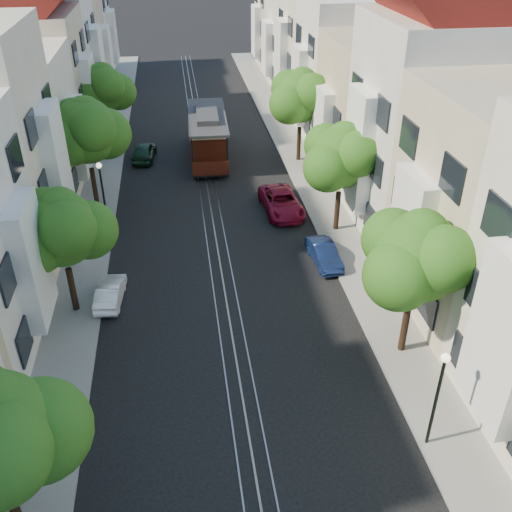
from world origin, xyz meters
name	(u,v)px	position (x,y,z in m)	size (l,w,h in m)	color
ground	(207,182)	(0.00, 28.00, 0.00)	(200.00, 200.00, 0.00)	black
sidewalk_east	(307,176)	(7.25, 28.00, 0.06)	(2.50, 80.00, 0.12)	gray
sidewalk_west	(101,188)	(-7.25, 28.00, 0.06)	(2.50, 80.00, 0.12)	gray
rail_left	(199,183)	(-0.55, 28.00, 0.01)	(0.06, 80.00, 0.02)	gray
rail_slot	(207,182)	(0.00, 28.00, 0.01)	(0.06, 80.00, 0.02)	gray
rail_right	(214,182)	(0.55, 28.00, 0.01)	(0.06, 80.00, 0.02)	gray
lane_line	(207,182)	(0.00, 28.00, 0.00)	(0.08, 80.00, 0.01)	tan
townhouses_east	(378,103)	(11.87, 27.91, 5.18)	(7.75, 72.00, 12.00)	beige
townhouses_west	(15,120)	(-11.87, 27.91, 5.08)	(7.75, 72.00, 11.76)	silver
tree_e_b	(418,259)	(7.26, 8.98, 4.73)	(4.93, 4.08, 6.68)	black
tree_e_c	(343,158)	(7.26, 19.98, 4.60)	(4.84, 3.99, 6.52)	black
tree_e_d	(302,97)	(7.26, 30.98, 4.87)	(5.01, 4.16, 6.85)	black
tree_w_b	(62,231)	(-7.14, 13.98, 4.40)	(4.72, 3.87, 6.27)	black
tree_w_c	(87,132)	(-7.14, 24.98, 5.07)	(5.13, 4.28, 7.09)	black
tree_w_d	(103,90)	(-7.14, 35.98, 4.60)	(4.84, 3.99, 6.52)	black
lamp_east	(439,387)	(6.30, 4.00, 2.85)	(0.32, 0.32, 4.16)	black
lamp_west	(102,186)	(-6.30, 22.00, 2.85)	(0.32, 0.32, 4.16)	black
cable_car	(208,133)	(0.50, 32.49, 2.02)	(3.08, 8.96, 3.41)	black
parked_car_e_mid	(324,254)	(5.60, 16.51, 0.56)	(1.19, 3.41, 1.12)	#0C193F
parked_car_e_far	(281,202)	(4.40, 22.83, 0.66)	(2.20, 4.78, 1.33)	maroon
parked_car_w_mid	(110,292)	(-5.60, 14.54, 0.53)	(1.12, 3.23, 1.06)	white
parked_car_w_far	(144,151)	(-4.40, 32.96, 0.66)	(1.56, 3.87, 1.32)	#143321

